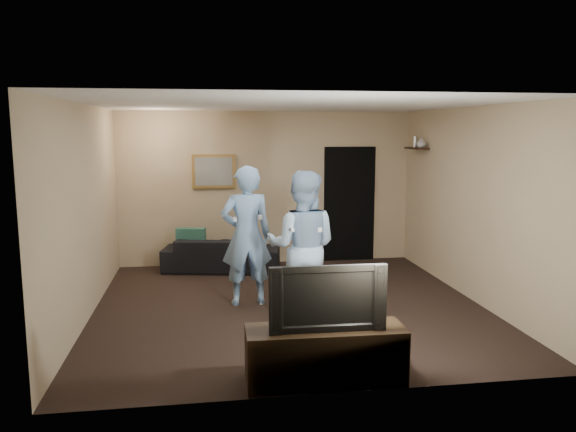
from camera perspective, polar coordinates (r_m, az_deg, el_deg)
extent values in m
plane|color=black|center=(7.46, 0.12, -9.12)|extent=(5.00, 5.00, 0.00)
cube|color=silver|center=(7.11, 0.13, 11.26)|extent=(5.00, 5.00, 0.04)
cube|color=tan|center=(9.63, -2.15, 2.85)|extent=(5.00, 0.04, 2.60)
cube|color=tan|center=(4.75, 4.76, -3.30)|extent=(5.00, 0.04, 2.60)
cube|color=tan|center=(7.22, -19.87, 0.36)|extent=(0.04, 5.00, 2.60)
cube|color=tan|center=(7.94, 18.26, 1.15)|extent=(0.04, 5.00, 2.60)
imported|color=black|center=(9.29, -6.75, -3.83)|extent=(1.98, 1.07, 0.55)
cube|color=#17473E|center=(9.25, -9.82, -2.66)|extent=(0.49, 0.25, 0.47)
cube|color=olive|center=(9.52, -7.55, 4.52)|extent=(0.72, 0.05, 0.57)
cube|color=slate|center=(9.49, -7.55, 4.51)|extent=(0.62, 0.01, 0.47)
cube|color=black|center=(9.90, 6.24, 1.22)|extent=(0.90, 0.06, 2.00)
cube|color=silver|center=(9.74, 2.85, 2.91)|extent=(0.08, 0.02, 0.12)
cube|color=black|center=(9.48, 12.93, 6.72)|extent=(0.20, 0.60, 0.03)
imported|color=#ADADB2|center=(9.30, 13.38, 7.26)|extent=(0.17, 0.17, 0.16)
cylinder|color=silver|center=(9.55, 12.79, 7.37)|extent=(0.06, 0.06, 0.18)
cube|color=black|center=(5.30, 3.80, -13.91)|extent=(1.46, 0.50, 0.52)
imported|color=black|center=(5.11, 3.87, -8.08)|extent=(1.06, 0.16, 0.61)
imported|color=#7FAADC|center=(7.35, -4.24, -2.02)|extent=(0.69, 0.48, 1.84)
cube|color=white|center=(7.08, -5.41, -0.34)|extent=(0.04, 0.14, 0.04)
cube|color=white|center=(7.10, -2.84, -0.13)|extent=(0.05, 0.09, 0.05)
imported|color=#99BADE|center=(6.72, 1.44, -3.12)|extent=(1.05, 0.92, 1.82)
cube|color=white|center=(6.43, 0.39, -1.32)|extent=(0.04, 0.14, 0.04)
cube|color=white|center=(6.49, 3.18, -1.35)|extent=(0.05, 0.09, 0.05)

